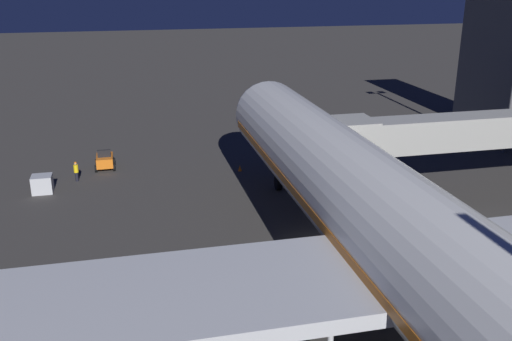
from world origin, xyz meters
The scene contains 8 objects.
ground_plane centered at (0.00, 0.00, 0.00)m, with size 320.00×320.00×0.00m, color #383533.
airliner_at_gate centered at (0.00, 10.88, 5.66)m, with size 51.38×58.79×18.36m.
jet_bridge centered at (-13.32, -6.28, 5.75)m, with size 25.17×3.40×7.28m.
pushback_tug centered at (14.45, -20.84, 0.78)m, with size 1.86×2.53×1.95m.
baggage_container_near_belt centered at (19.47, -15.70, 0.75)m, with size 1.66×1.51×1.49m, color #B7BABF.
ground_crew_by_belt_loader centered at (16.85, -17.89, 0.99)m, with size 0.40×0.40×1.81m.
traffic_cone_nose_port centered at (-2.20, -17.28, 0.28)m, with size 0.36×0.36×0.55m, color orange.
traffic_cone_nose_starboard centered at (2.20, -17.28, 0.28)m, with size 0.36×0.36×0.55m, color orange.
Camera 1 is at (12.15, 31.67, 17.47)m, focal length 39.72 mm.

